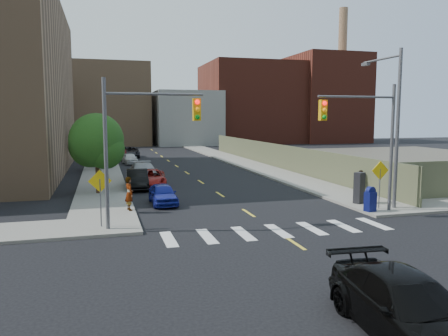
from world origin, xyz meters
TOP-DOWN VIEW (x-y plane):
  - ground at (0.00, 0.00)m, footprint 160.00×160.00m
  - sidewalk_nw at (-7.75, 41.50)m, footprint 3.50×73.00m
  - sidewalk_ne at (7.75, 41.50)m, footprint 3.50×73.00m
  - fence_north at (9.60, 28.00)m, footprint 0.12×44.00m
  - gravel_lot at (28.00, 30.00)m, footprint 36.00×42.00m
  - bg_bldg_west at (-22.00, 70.00)m, footprint 14.00×18.00m
  - bg_bldg_midwest at (-6.00, 72.00)m, footprint 14.00×16.00m
  - bg_bldg_center at (8.00, 70.00)m, footprint 12.00×16.00m
  - bg_bldg_east at (22.00, 72.00)m, footprint 18.00×18.00m
  - bg_bldg_fareast at (38.00, 70.00)m, footprint 14.00×16.00m
  - smokestack at (42.00, 70.00)m, footprint 1.80×1.80m
  - signal_nw at (-5.98, 6.00)m, footprint 4.59×0.30m
  - signal_ne at (5.98, 6.00)m, footprint 4.59×0.30m
  - streetlight_ne at (8.20, 6.90)m, footprint 0.25×3.70m
  - warn_sign_nw at (-7.80, 6.50)m, footprint 1.06×0.06m
  - warn_sign_ne at (7.20, 6.50)m, footprint 1.06×0.06m
  - warn_sign_midwest at (-7.80, 20.00)m, footprint 1.06×0.06m
  - tree_west_near at (-8.00, 16.05)m, footprint 3.66×3.64m
  - tree_west_far at (-8.00, 31.05)m, footprint 3.66×3.64m
  - parked_car_blue at (-4.20, 11.73)m, footprint 1.53×3.69m
  - parked_car_black at (-5.25, 17.95)m, footprint 1.66×4.37m
  - parked_car_red at (-4.20, 18.46)m, footprint 2.66×5.00m
  - parked_car_silver at (-4.49, 21.20)m, footprint 2.31×5.42m
  - parked_car_white at (-4.71, 35.45)m, footprint 1.84×3.80m
  - parked_car_maroon at (-5.50, 40.68)m, footprint 1.61×3.87m
  - parked_car_grey at (-4.20, 43.47)m, footprint 2.55×5.23m
  - black_sedan at (-0.80, -6.00)m, footprint 2.50×5.40m
  - mailbox at (6.30, 6.00)m, footprint 0.64×0.54m
  - payphone at (6.96, 8.11)m, footprint 0.68×0.63m
  - pedestrian_west at (-6.30, 9.81)m, footprint 0.61×0.77m
  - pedestrian_east at (9.13, 11.39)m, footprint 0.75×0.59m

SIDE VIEW (x-z plane):
  - ground at x=0.00m, z-range 0.00..0.00m
  - gravel_lot at x=28.00m, z-range 0.00..0.06m
  - sidewalk_nw at x=-7.75m, z-range 0.00..0.15m
  - sidewalk_ne at x=7.75m, z-range 0.00..0.15m
  - parked_car_maroon at x=-5.50m, z-range 0.00..1.25m
  - parked_car_white at x=-4.71m, z-range 0.00..1.25m
  - parked_car_blue at x=-4.20m, z-range 0.00..1.25m
  - parked_car_red at x=-4.20m, z-range 0.00..1.34m
  - parked_car_black at x=-5.25m, z-range 0.00..1.42m
  - parked_car_grey at x=-4.20m, z-range 0.00..1.43m
  - black_sedan at x=-0.80m, z-range 0.00..1.53m
  - parked_car_silver at x=-4.49m, z-range 0.00..1.56m
  - mailbox at x=6.30m, z-range 0.13..1.49m
  - pedestrian_east at x=9.13m, z-range 0.15..1.67m
  - payphone at x=6.96m, z-range 0.15..2.00m
  - pedestrian_west at x=-6.30m, z-range 0.15..2.00m
  - fence_north at x=9.60m, z-range 0.00..2.50m
  - warn_sign_nw at x=-7.80m, z-range 0.58..3.41m
  - warn_sign_ne at x=7.20m, z-range 0.58..3.41m
  - warn_sign_midwest at x=-7.80m, z-range 0.58..3.41m
  - tree_west_near at x=-8.00m, z-range 0.72..6.24m
  - tree_west_far at x=-8.00m, z-range 0.72..6.24m
  - signal_nw at x=-5.98m, z-range 1.03..8.03m
  - signal_ne at x=5.98m, z-range 1.03..8.03m
  - bg_bldg_center at x=8.00m, z-range 0.00..10.00m
  - streetlight_ne at x=8.20m, z-range 0.72..9.72m
  - bg_bldg_west at x=-22.00m, z-range 0.00..12.00m
  - bg_bldg_midwest at x=-6.00m, z-range 0.00..15.00m
  - bg_bldg_east at x=22.00m, z-range 0.00..16.00m
  - bg_bldg_fareast at x=38.00m, z-range 0.00..18.00m
  - smokestack at x=42.00m, z-range 0.00..28.00m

